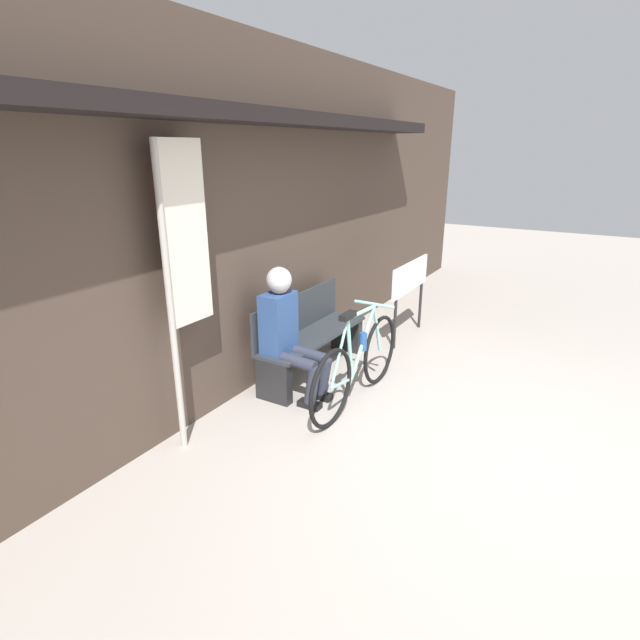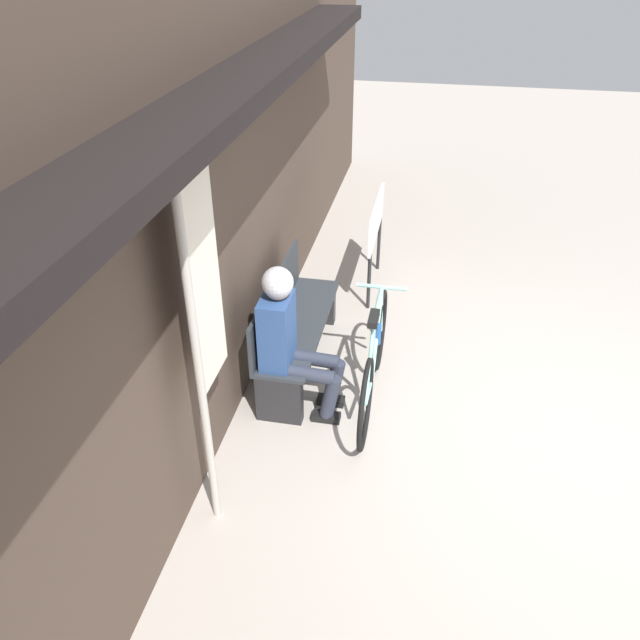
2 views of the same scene
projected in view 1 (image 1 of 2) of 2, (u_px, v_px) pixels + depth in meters
The scene contains 7 objects.
ground_plane at pixel (496, 455), 3.86m from camera, with size 24.00×24.00×0.00m, color #ADA399.
storefront_wall at pixel (242, 217), 4.48m from camera, with size 12.00×0.56×3.20m.
park_bench_near at pixel (310, 337), 5.18m from camera, with size 1.54×0.42×0.84m.
bicycle at pixel (358, 363), 4.56m from camera, with size 1.68×0.40×0.93m.
person_seated at pixel (287, 325), 4.57m from camera, with size 0.34×0.62×1.25m.
banner_pole at pixel (181, 260), 3.62m from camera, with size 0.45×0.05×2.32m.
signboard at pixel (410, 281), 6.03m from camera, with size 1.06×0.04×0.96m.
Camera 1 is at (-3.54, -0.51, 2.25)m, focal length 28.00 mm.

